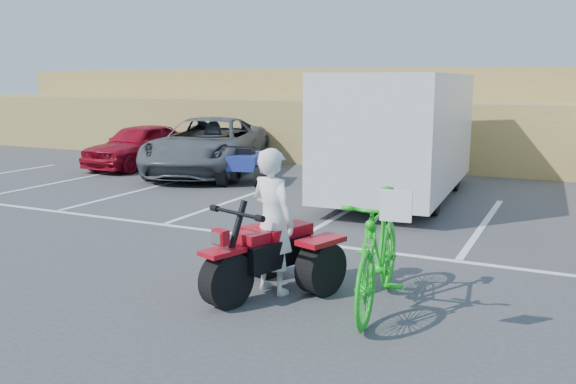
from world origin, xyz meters
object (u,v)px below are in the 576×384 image
at_px(rider, 273,221).
at_px(quad_atv_green, 357,188).
at_px(red_trike_atv, 264,294).
at_px(quad_atv_blue, 247,183).
at_px(red_car, 140,145).
at_px(cargo_trailer, 401,132).
at_px(grey_pickup, 208,145).
at_px(green_dirt_bike, 378,251).

xyz_separation_m(rider, quad_atv_green, (-1.56, 7.69, -0.92)).
relative_size(red_trike_atv, quad_atv_green, 1.10).
bearing_deg(red_trike_atv, quad_atv_blue, 139.55).
xyz_separation_m(rider, quad_atv_blue, (-4.37, 7.06, -0.92)).
xyz_separation_m(red_car, quad_atv_blue, (4.44, -1.22, -0.68)).
xyz_separation_m(quad_atv_blue, quad_atv_green, (2.81, 0.64, 0.00)).
height_order(rider, quad_atv_green, rider).
height_order(red_trike_atv, quad_atv_blue, red_trike_atv).
xyz_separation_m(red_car, cargo_trailer, (8.59, -1.50, 0.83)).
height_order(grey_pickup, cargo_trailer, cargo_trailer).
distance_m(red_car, quad_atv_blue, 4.66).
distance_m(red_trike_atv, grey_pickup, 10.47).
distance_m(quad_atv_blue, quad_atv_green, 2.88).
bearing_deg(green_dirt_bike, quad_atv_blue, 122.70).
distance_m(green_dirt_bike, quad_atv_green, 8.25).
xyz_separation_m(red_trike_atv, quad_atv_blue, (-4.33, 7.20, 0.00)).
distance_m(rider, quad_atv_blue, 8.35).
bearing_deg(cargo_trailer, grey_pickup, 163.71).
bearing_deg(red_car, rider, -41.47).
bearing_deg(cargo_trailer, quad_atv_blue, 173.34).
xyz_separation_m(red_trike_atv, red_car, (-8.77, 8.42, 0.68)).
height_order(grey_pickup, quad_atv_green, grey_pickup).
distance_m(rider, quad_atv_green, 7.90).
xyz_separation_m(grey_pickup, quad_atv_green, (4.73, -0.54, -0.79)).
relative_size(red_trike_atv, cargo_trailer, 0.29).
height_order(green_dirt_bike, quad_atv_blue, green_dirt_bike).
bearing_deg(red_car, grey_pickup, 0.52).
xyz_separation_m(red_trike_atv, cargo_trailer, (-0.18, 6.92, 1.51)).
height_order(red_trike_atv, red_car, red_car).
distance_m(red_trike_atv, red_car, 12.18).
bearing_deg(rider, quad_atv_green, -59.98).
xyz_separation_m(green_dirt_bike, quad_atv_blue, (-5.75, 7.04, -0.70)).
distance_m(green_dirt_bike, cargo_trailer, 7.00).
distance_m(red_trike_atv, cargo_trailer, 7.09).
xyz_separation_m(cargo_trailer, quad_atv_blue, (-4.14, 0.27, -1.51)).
height_order(red_car, quad_atv_blue, red_car).
relative_size(grey_pickup, red_car, 1.44).
xyz_separation_m(rider, cargo_trailer, (-0.23, 6.78, 0.59)).
bearing_deg(rider, green_dirt_bike, -160.91).
height_order(red_trike_atv, grey_pickup, grey_pickup).
relative_size(green_dirt_bike, quad_atv_green, 1.43).
relative_size(red_car, quad_atv_blue, 2.46).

